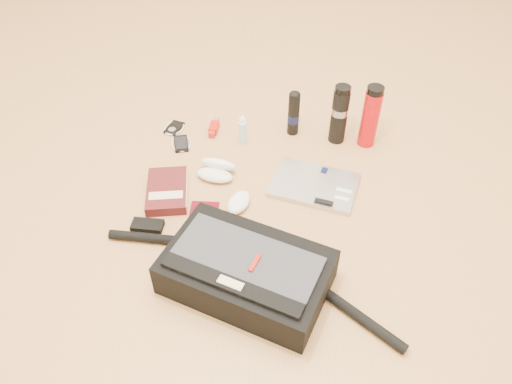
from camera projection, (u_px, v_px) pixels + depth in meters
ground at (258, 216)px, 1.74m from camera, size 4.00×4.00×0.00m
messenger_bag at (246, 271)px, 1.49m from camera, size 0.91×0.50×0.14m
laptop at (315, 185)px, 1.83m from camera, size 0.36×0.30×0.03m
book at (168, 191)px, 1.80m from camera, size 0.16×0.23×0.04m
passport at (203, 216)px, 1.73m from camera, size 0.11×0.14×0.01m
mouse at (239, 202)px, 1.76m from camera, size 0.11×0.14×0.04m
sunglasses_case at (217, 170)px, 1.87m from camera, size 0.17×0.15×0.08m
ipod at (174, 128)px, 2.09m from camera, size 0.10×0.11×0.01m
phone at (181, 144)px, 2.02m from camera, size 0.10×0.11×0.01m
inhaler at (214, 127)px, 2.08m from camera, size 0.04×0.12×0.03m
spray_bottle at (243, 131)px, 1.99m from camera, size 0.04×0.04×0.13m
aerosol_can at (294, 113)px, 2.01m from camera, size 0.06×0.06×0.20m
thermos_black at (339, 114)px, 1.95m from camera, size 0.08×0.08×0.25m
thermos_red at (370, 117)px, 1.94m from camera, size 0.08×0.08×0.26m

